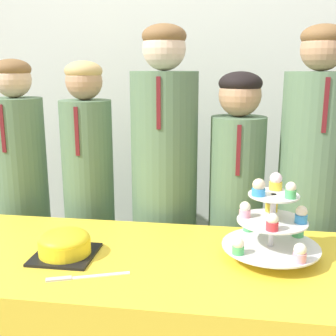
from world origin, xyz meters
name	(u,v)px	position (x,y,z in m)	size (l,w,h in m)	color
wall_back	(172,81)	(0.00, 1.49, 1.35)	(9.00, 0.06, 2.70)	silver
round_cake	(65,244)	(-0.22, 0.30, 0.83)	(0.21, 0.21, 0.10)	black
cake_knife	(74,278)	(-0.13, 0.14, 0.78)	(0.26, 0.11, 0.01)	silver
cupcake_stand	(272,223)	(0.50, 0.39, 0.91)	(0.34, 0.34, 0.30)	silver
student_0	(24,212)	(-0.68, 0.89, 0.71)	(0.26, 0.26, 1.47)	#567556
student_1	(90,216)	(-0.33, 0.89, 0.71)	(0.25, 0.25, 1.46)	#567556
student_2	(165,208)	(0.05, 0.89, 0.77)	(0.31, 0.32, 1.62)	#567556
student_3	(235,226)	(0.39, 0.89, 0.70)	(0.25, 0.26, 1.42)	#567556
student_4	(309,216)	(0.72, 0.89, 0.77)	(0.30, 0.31, 1.61)	#567556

